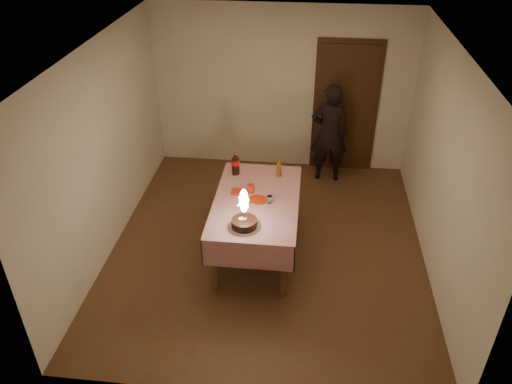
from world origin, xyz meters
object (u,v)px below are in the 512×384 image
Objects in this scene: birthday_cake at (244,218)px; clear_cup at (270,199)px; amber_bottle_right at (279,168)px; dining_table at (256,207)px; red_cup at (251,189)px; red_plate at (258,200)px; cola_bottle at (236,163)px; photographer at (329,133)px.

birthday_cake is 5.42× the size of clear_cup.
dining_table is at bearing -111.48° from amber_bottle_right.
dining_table is 17.20× the size of red_cup.
red_plate is 0.86× the size of amber_bottle_right.
dining_table is at bearing -59.77° from cola_bottle.
cola_bottle is at bearing -131.21° from photographer.
red_plate is at bearing 80.68° from birthday_cake.
clear_cup is 2.17m from photographer.
birthday_cake is at bearing -99.32° from red_plate.
red_plate is 2.19m from photographer.
birthday_cake is 4.88× the size of red_cup.
red_cup is (-0.01, 0.72, -0.06)m from birthday_cake.
birthday_cake is 0.31× the size of photographer.
clear_cup is (0.16, -0.05, 0.15)m from dining_table.
red_plate is 0.16m from clear_cup.
amber_bottle_right is at bearing 70.21° from red_plate.
cola_bottle is 0.56m from amber_bottle_right.
clear_cup reaches higher than red_plate.
dining_table is 0.72m from cola_bottle.
clear_cup is (0.25, -0.21, -0.01)m from red_cup.
photographer is at bearing 48.79° from cola_bottle.
birthday_cake is 0.57m from clear_cup.
red_plate is at bearing 163.62° from clear_cup.
photographer is at bearing 70.16° from clear_cup.
amber_bottle_right is (0.21, 0.58, 0.11)m from red_plate.
birthday_cake is 0.72m from red_cup.
photographer is (0.97, 2.55, -0.14)m from birthday_cake.
cola_bottle is at bearing 120.23° from dining_table.
red_cup is 0.31× the size of cola_bottle.
photographer is at bearing 64.52° from amber_bottle_right.
cola_bottle reaches higher than red_cup.
clear_cup is 0.35× the size of amber_bottle_right.
birthday_cake is 1.54× the size of cola_bottle.
red_plate is 2.44× the size of clear_cup.
red_cup is at bearing 121.94° from red_plate.
amber_bottle_right is (0.23, 0.58, 0.23)m from dining_table.
cola_bottle is (-0.50, 0.63, 0.11)m from clear_cup.
birthday_cake is at bearing -115.03° from clear_cup.
cola_bottle is (-0.34, 0.58, 0.26)m from dining_table.
red_cup is at bearing 140.19° from clear_cup.
birthday_cake reaches higher than red_plate.
red_cup is (-0.10, 0.17, 0.05)m from red_plate.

